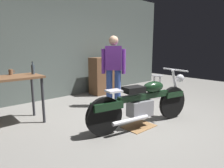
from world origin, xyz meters
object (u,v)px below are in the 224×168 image
Objects in this scene: motorcycle at (143,102)px; shop_stool at (157,80)px; person_standing at (114,68)px; wooden_dresser at (103,76)px; bottle at (33,69)px; mug_brown_stoneware at (11,72)px.

motorcycle is 3.38× the size of shop_stool.
person_standing is 1.52× the size of wooden_dresser.
person_standing is 1.79m from bottle.
person_standing reaches higher than motorcycle.
person_standing reaches higher than wooden_dresser.
person_standing is 1.39m from wooden_dresser.
motorcycle is at bearing -113.63° from wooden_dresser.
shop_stool is at bearing 40.17° from motorcycle.
bottle is at bearing -161.17° from wooden_dresser.
bottle is at bearing -27.33° from mug_brown_stoneware.
shop_stool is (1.88, 1.07, 0.05)m from motorcycle.
motorcycle is at bearing 115.57° from person_standing.
wooden_dresser is (1.08, 2.46, 0.10)m from motorcycle.
person_standing is 2.17m from mug_brown_stoneware.
motorcycle is 8.99× the size of bottle.
shop_stool is at bearing -60.10° from wooden_dresser.
motorcycle reaches higher than shop_stool.
mug_brown_stoneware is at bearing -166.92° from wooden_dresser.
bottle is (-1.76, 0.36, 0.07)m from person_standing.
motorcycle is 1.30× the size of person_standing.
shop_stool is 2.66× the size of bottle.
wooden_dresser reaches higher than mug_brown_stoneware.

